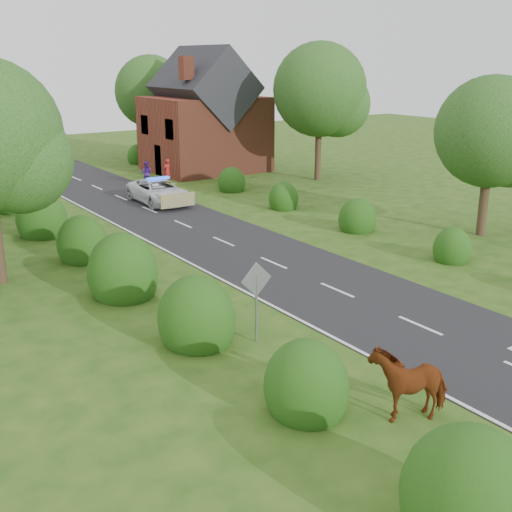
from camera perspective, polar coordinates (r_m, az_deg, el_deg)
ground at (r=21.34m, az=14.37°, el=-6.06°), size 120.00×120.00×0.00m
road at (r=32.56m, az=-5.69°, el=2.47°), size 6.00×70.00×0.02m
road_markings at (r=30.07m, az=-6.44°, el=1.23°), size 4.96×70.00×0.01m
hedgerow_left at (r=26.88m, az=-14.48°, el=0.46°), size 2.75×50.41×3.00m
hedgerow_right at (r=33.15m, az=7.57°, el=3.63°), size 2.10×45.78×2.10m
tree_right_a at (r=32.38m, az=20.57°, el=9.93°), size 5.33×5.20×7.56m
tree_right_b at (r=45.37m, az=6.11°, el=14.17°), size 6.56×6.40×9.40m
tree_right_c at (r=56.15m, az=-9.00°, el=14.01°), size 6.15×6.00×8.58m
road_sign at (r=18.97m, az=0.04°, el=-3.08°), size 1.06×0.08×2.53m
house at (r=49.44m, az=-4.61°, el=11.95°), size 8.00×7.40×9.17m
cow at (r=16.06m, az=13.39°, el=-11.12°), size 2.32×1.73×1.47m
police_van at (r=38.47m, az=-8.65°, el=5.69°), size 2.47×5.18×1.56m
pedestrian_red at (r=44.75m, az=-7.89°, el=7.48°), size 0.70×0.56×1.66m
pedestrian_purple at (r=44.30m, az=-9.71°, el=7.28°), size 1.00×0.97×1.62m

